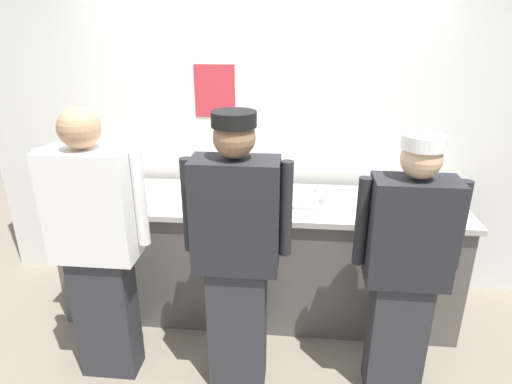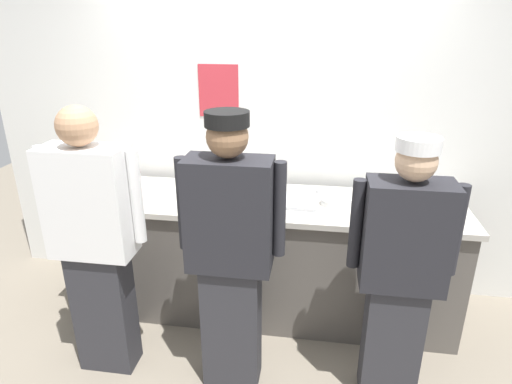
% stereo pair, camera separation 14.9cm
% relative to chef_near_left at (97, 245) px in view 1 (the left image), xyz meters
% --- Properties ---
extents(ground_plane, '(9.00, 9.00, 0.00)m').
position_rel_chef_near_left_xyz_m(ground_plane, '(0.88, 0.36, -0.91)').
color(ground_plane, slate).
extents(wall_back, '(4.57, 0.11, 2.70)m').
position_rel_chef_near_left_xyz_m(wall_back, '(0.88, 1.23, 0.44)').
color(wall_back, silver).
rests_on(wall_back, ground).
extents(prep_counter, '(2.91, 0.72, 0.93)m').
position_rel_chef_near_left_xyz_m(prep_counter, '(0.88, 0.74, -0.44)').
color(prep_counter, '#56514C').
rests_on(prep_counter, ground).
extents(chef_near_left, '(0.63, 0.24, 1.72)m').
position_rel_chef_near_left_xyz_m(chef_near_left, '(0.00, 0.00, 0.00)').
color(chef_near_left, '#2D2D33').
rests_on(chef_near_left, ground).
extents(chef_center, '(0.62, 0.24, 1.71)m').
position_rel_chef_near_left_xyz_m(chef_center, '(0.83, -0.01, 0.01)').
color(chef_center, '#2D2D33').
rests_on(chef_center, ground).
extents(chef_far_right, '(0.59, 0.24, 1.61)m').
position_rel_chef_near_left_xyz_m(chef_far_right, '(1.78, 0.02, -0.05)').
color(chef_far_right, '#2D2D33').
rests_on(chef_far_right, ground).
extents(plate_stack_front, '(0.21, 0.21, 0.05)m').
position_rel_chef_near_left_xyz_m(plate_stack_front, '(1.43, 0.73, 0.04)').
color(plate_stack_front, white).
rests_on(plate_stack_front, prep_counter).
extents(mixing_bowl_steel, '(0.34, 0.34, 0.13)m').
position_rel_chef_near_left_xyz_m(mixing_bowl_steel, '(1.91, 0.66, 0.08)').
color(mixing_bowl_steel, '#B7BABF').
rests_on(mixing_bowl_steel, prep_counter).
extents(sheet_tray, '(0.47, 0.32, 0.02)m').
position_rel_chef_near_left_xyz_m(sheet_tray, '(1.08, 0.73, 0.03)').
color(sheet_tray, '#B7BABF').
rests_on(sheet_tray, prep_counter).
extents(squeeze_bottle_primary, '(0.06, 0.06, 0.20)m').
position_rel_chef_near_left_xyz_m(squeeze_bottle_primary, '(-0.03, 0.54, 0.11)').
color(squeeze_bottle_primary, '#E5E066').
rests_on(squeeze_bottle_primary, prep_counter).
extents(squeeze_bottle_secondary, '(0.05, 0.05, 0.21)m').
position_rel_chef_near_left_xyz_m(squeeze_bottle_secondary, '(-0.04, 0.75, 0.12)').
color(squeeze_bottle_secondary, red).
rests_on(squeeze_bottle_secondary, prep_counter).
extents(squeeze_bottle_spare, '(0.05, 0.05, 0.20)m').
position_rel_chef_near_left_xyz_m(squeeze_bottle_spare, '(0.62, 0.75, 0.11)').
color(squeeze_bottle_spare, '#E5E066').
rests_on(squeeze_bottle_spare, prep_counter).
extents(ramekin_green_sauce, '(0.09, 0.09, 0.05)m').
position_rel_chef_near_left_xyz_m(ramekin_green_sauce, '(1.33, 0.91, 0.04)').
color(ramekin_green_sauce, white).
rests_on(ramekin_green_sauce, prep_counter).
extents(ramekin_yellow_sauce, '(0.10, 0.10, 0.04)m').
position_rel_chef_near_left_xyz_m(ramekin_yellow_sauce, '(0.63, 0.54, 0.04)').
color(ramekin_yellow_sauce, white).
rests_on(ramekin_yellow_sauce, prep_counter).
extents(ramekin_orange_sauce, '(0.10, 0.10, 0.04)m').
position_rel_chef_near_left_xyz_m(ramekin_orange_sauce, '(-0.20, 0.80, 0.04)').
color(ramekin_orange_sauce, white).
rests_on(ramekin_orange_sauce, prep_counter).
extents(deli_cup, '(0.09, 0.09, 0.08)m').
position_rel_chef_near_left_xyz_m(deli_cup, '(0.58, 0.91, 0.06)').
color(deli_cup, white).
rests_on(deli_cup, prep_counter).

